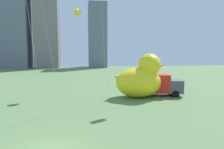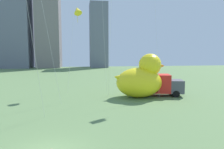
{
  "view_description": "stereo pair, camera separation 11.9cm",
  "coord_description": "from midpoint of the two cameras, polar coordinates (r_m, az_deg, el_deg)",
  "views": [
    {
      "loc": [
        2.06,
        -11.98,
        5.93
      ],
      "look_at": [
        4.57,
        5.52,
        3.98
      ],
      "focal_mm": 34.17,
      "sensor_mm": 36.0,
      "label": 1
    },
    {
      "loc": [
        2.18,
        -11.99,
        5.93
      ],
      "look_at": [
        4.57,
        5.52,
        3.98
      ],
      "focal_mm": 34.17,
      "sensor_mm": 36.0,
      "label": 2
    }
  ],
  "objects": [
    {
      "name": "giant_inflatable_duck",
      "position": [
        27.56,
        7.49,
        -1.14
      ],
      "size": [
        6.78,
        4.35,
        5.62
      ],
      "color": "yellow",
      "rests_on": "ground"
    },
    {
      "name": "box_truck",
      "position": [
        29.07,
        11.98,
        -2.72
      ],
      "size": [
        6.4,
        3.5,
        2.85
      ],
      "color": "red",
      "rests_on": "ground"
    },
    {
      "name": "city_skyline",
      "position": [
        83.46,
        -23.5,
        11.46
      ],
      "size": [
        54.54,
        12.23,
        31.56
      ],
      "color": "slate",
      "rests_on": "ground"
    },
    {
      "name": "kite_yellow",
      "position": [
        31.82,
        -9.52,
        16.58
      ],
      "size": [
        2.35,
        2.49,
        12.45
      ],
      "color": "silver",
      "rests_on": "ground"
    }
  ]
}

